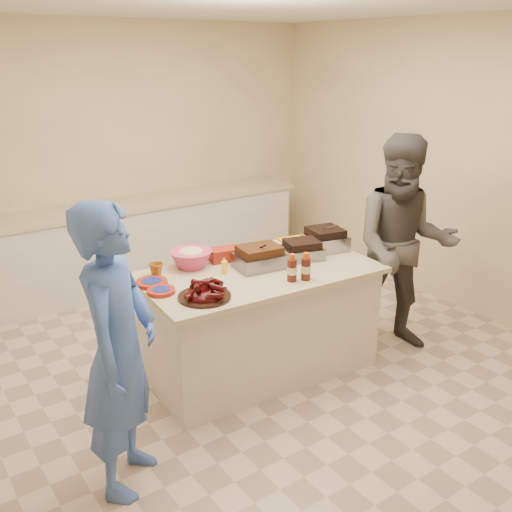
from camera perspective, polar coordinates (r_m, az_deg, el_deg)
room at (r=4.69m, az=0.53°, el=-10.79°), size 4.50×5.00×2.70m
back_counter at (r=6.27m, az=-11.19°, el=1.45°), size 3.60×0.64×0.90m
island at (r=4.63m, az=0.36°, el=-11.21°), size 1.83×1.05×0.84m
rib_platter at (r=3.81m, az=-5.16°, el=-4.19°), size 0.43×0.43×0.14m
pulled_pork_tray at (r=4.31m, az=0.35°, el=-1.15°), size 0.39×0.31×0.11m
brisket_tray at (r=4.52m, az=4.59°, el=-0.21°), size 0.36×0.33×0.09m
roasting_pan at (r=4.75m, az=6.88°, el=0.71°), size 0.36×0.36×0.12m
coleslaw_bowl at (r=4.35m, az=-6.47°, el=-1.09°), size 0.34×0.34×0.22m
sausage_plate at (r=4.57m, az=-0.81°, el=0.07°), size 0.33×0.33×0.05m
mac_cheese_dish at (r=4.74m, az=4.16°, el=0.77°), size 0.36×0.28×0.09m
bbq_bottle_a at (r=4.07m, az=3.59°, el=-2.49°), size 0.07×0.07×0.20m
bbq_bottle_b at (r=4.10m, az=4.97°, el=-2.35°), size 0.07×0.07×0.20m
mustard_bottle at (r=4.21m, az=-3.17°, el=-1.73°), size 0.05×0.05×0.12m
sauce_bowl at (r=4.37m, az=-1.00°, el=-0.85°), size 0.14×0.05×0.14m
plate_stack_large at (r=4.07m, az=-10.38°, el=-2.81°), size 0.24×0.24×0.03m
plate_stack_small at (r=3.92m, az=-9.46°, el=-3.66°), size 0.20×0.20×0.03m
plastic_cup at (r=4.21m, az=-9.91°, el=-1.99°), size 0.11×0.10×0.11m
basket_stack at (r=4.46m, az=-3.35°, el=-0.46°), size 0.22×0.19×0.10m
guest_blue at (r=3.70m, az=-12.41°, el=-20.84°), size 1.68×1.59×0.41m
guest_gray at (r=5.13m, az=13.62°, el=-8.52°), size 1.83×1.93×0.68m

